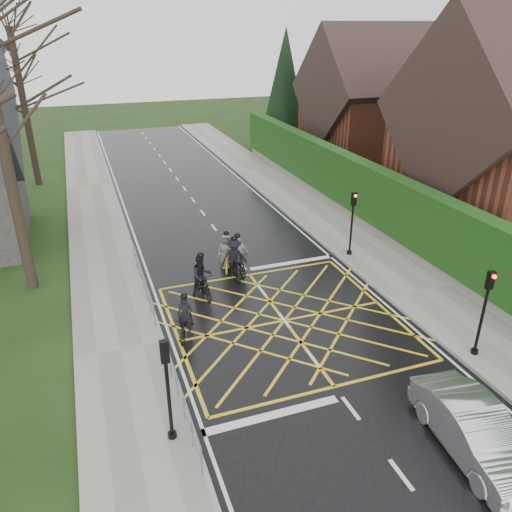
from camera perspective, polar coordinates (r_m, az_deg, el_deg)
ground at (r=18.90m, az=3.25°, el=-7.39°), size 120.00×120.00×0.00m
road at (r=18.90m, az=3.25°, el=-7.38°), size 9.00×80.00×0.01m
sidewalk_right at (r=21.64m, az=18.12°, el=-4.00°), size 3.00×80.00×0.15m
sidewalk_left at (r=17.76m, az=-15.22°, el=-10.44°), size 3.00×80.00×0.15m
stone_wall at (r=26.85m, az=13.68°, el=2.95°), size 0.50×38.00×0.70m
hedge at (r=26.26m, az=14.07°, el=6.49°), size 0.90×38.00×2.80m
house_far at (r=39.30m, az=13.61°, el=15.94°), size 9.80×8.80×10.30m
conifer at (r=44.40m, az=3.31°, el=18.36°), size 4.60×4.60×10.00m
tree_far at (r=36.88m, az=-25.54°, el=18.21°), size 8.40×8.40×10.40m
railing_south at (r=14.64m, az=-8.69°, el=-14.96°), size 0.05×5.04×1.03m
railing_north at (r=20.92m, az=-12.88°, el=-2.15°), size 0.05×6.04×1.03m
traffic_light_ne at (r=23.62m, az=10.89°, el=3.57°), size 0.24×0.31×3.21m
traffic_light_se at (r=17.66m, az=24.50°, el=-6.09°), size 0.24×0.31×3.21m
traffic_light_sw at (r=13.27m, az=-10.00°, el=-15.04°), size 0.24×0.31×3.21m
cyclist_rear at (r=17.95m, az=-8.00°, el=-7.50°), size 1.25×1.82×1.68m
cyclist_back at (r=20.29m, az=-6.18°, el=-2.70°), size 0.93×1.98×1.93m
cyclist_mid at (r=21.76m, az=-2.45°, el=-0.66°), size 1.17×2.01×1.91m
cyclist_front at (r=22.07m, az=-2.07°, el=-0.26°), size 1.03×1.90×1.89m
cyclist_lead at (r=22.55m, az=-3.33°, el=0.07°), size 1.20×1.95×1.79m
car at (r=14.58m, az=23.74°, el=-17.89°), size 1.87×4.30×1.37m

